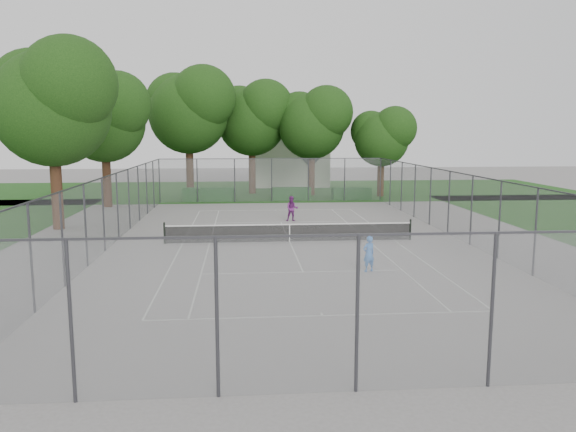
{
  "coord_description": "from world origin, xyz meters",
  "views": [
    {
      "loc": [
        -2.45,
        -28.45,
        5.65
      ],
      "look_at": [
        0.0,
        1.0,
        1.2
      ],
      "focal_mm": 35.0,
      "sensor_mm": 36.0,
      "label": 1
    }
  ],
  "objects": [
    {
      "name": "hedge_mid",
      "position": [
        1.73,
        18.28,
        0.51
      ],
      "size": [
        3.23,
        0.92,
        1.02
      ],
      "primitive_type": "cube",
      "color": "#184B19",
      "rests_on": "ground"
    },
    {
      "name": "tree_far_midright",
      "position": [
        3.87,
        21.29,
        6.62
      ],
      "size": [
        6.71,
        6.13,
        9.64
      ],
      "color": "#392014",
      "rests_on": "ground"
    },
    {
      "name": "grass_far",
      "position": [
        0.0,
        26.0,
        0.0
      ],
      "size": [
        60.0,
        20.0,
        0.0
      ],
      "primitive_type": "cube",
      "color": "#194513",
      "rests_on": "ground"
    },
    {
      "name": "tree_far_right",
      "position": [
        9.84,
        19.96,
        5.38
      ],
      "size": [
        5.45,
        4.98,
        7.84
      ],
      "color": "#392014",
      "rests_on": "ground"
    },
    {
      "name": "hedge_left",
      "position": [
        -5.13,
        17.84,
        0.53
      ],
      "size": [
        4.27,
        1.28,
        1.07
      ],
      "primitive_type": "cube",
      "color": "#184B19",
      "rests_on": "ground"
    },
    {
      "name": "perimeter_fence",
      "position": [
        0.0,
        0.0,
        1.81
      ],
      "size": [
        18.08,
        34.08,
        3.52
      ],
      "color": "#38383D",
      "rests_on": "ground"
    },
    {
      "name": "tree_side_back",
      "position": [
        -12.51,
        14.78,
        6.9
      ],
      "size": [
        6.99,
        6.38,
        10.04
      ],
      "color": "#392014",
      "rests_on": "ground"
    },
    {
      "name": "tree_side_front",
      "position": [
        -13.07,
        4.91,
        7.49
      ],
      "size": [
        7.58,
        6.92,
        10.9
      ],
      "color": "#392014",
      "rests_on": "ground"
    },
    {
      "name": "woman_player",
      "position": [
        0.73,
        6.74,
        0.8
      ],
      "size": [
        0.81,
        0.65,
        1.6
      ],
      "primitive_type": "imported",
      "rotation": [
        0.0,
        0.0,
        -0.06
      ],
      "color": "#732775",
      "rests_on": "ground"
    },
    {
      "name": "court_markings",
      "position": [
        0.0,
        0.0,
        0.01
      ],
      "size": [
        11.03,
        23.83,
        0.01
      ],
      "color": "beige",
      "rests_on": "ground"
    },
    {
      "name": "house",
      "position": [
        2.52,
        30.9,
        4.03
      ],
      "size": [
        8.05,
        6.23,
        10.02
      ],
      "color": "silver",
      "rests_on": "ground"
    },
    {
      "name": "tennis_net",
      "position": [
        0.0,
        0.0,
        0.51
      ],
      "size": [
        12.87,
        0.1,
        1.1
      ],
      "color": "black",
      "rests_on": "ground"
    },
    {
      "name": "ground",
      "position": [
        0.0,
        0.0,
        0.0
      ],
      "size": [
        120.0,
        120.0,
        0.0
      ],
      "primitive_type": "plane",
      "color": "slate",
      "rests_on": "ground"
    },
    {
      "name": "girl_player",
      "position": [
        2.68,
        -6.48,
        0.74
      ],
      "size": [
        0.63,
        0.53,
        1.47
      ],
      "primitive_type": "imported",
      "rotation": [
        0.0,
        0.0,
        3.53
      ],
      "color": "#3877D3",
      "rests_on": "ground"
    },
    {
      "name": "hedge_right",
      "position": [
        6.78,
        17.99,
        0.49
      ],
      "size": [
        3.24,
        1.19,
        0.97
      ],
      "primitive_type": "cube",
      "color": "#184B19",
      "rests_on": "ground"
    },
    {
      "name": "tree_far_midleft",
      "position": [
        -1.37,
        23.21,
        7.08
      ],
      "size": [
        7.17,
        6.55,
        10.31
      ],
      "color": "#392014",
      "rests_on": "ground"
    },
    {
      "name": "tree_far_left",
      "position": [
        -6.82,
        20.79,
        7.71
      ],
      "size": [
        7.81,
        7.13,
        11.22
      ],
      "color": "#392014",
      "rests_on": "ground"
    }
  ]
}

